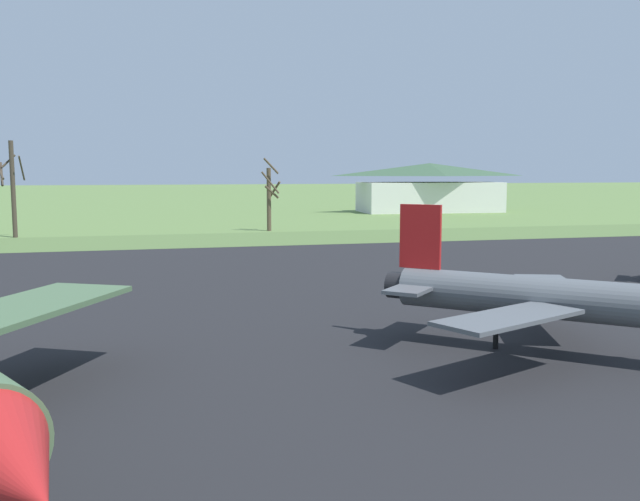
# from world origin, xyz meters

# --- Properties ---
(asphalt_apron) EXTENTS (86.26, 56.89, 0.05)m
(asphalt_apron) POSITION_xyz_m (0.00, 17.07, 0.03)
(asphalt_apron) COLOR black
(asphalt_apron) RESTS_ON ground
(grass_verge_strip) EXTENTS (146.26, 12.00, 0.06)m
(grass_verge_strip) POSITION_xyz_m (0.00, 51.51, 0.03)
(grass_verge_strip) COLOR #55703A
(grass_verge_strip) RESTS_ON ground
(jet_fighter_rear_center) EXTENTS (11.50, 11.27, 4.73)m
(jet_fighter_rear_center) POSITION_xyz_m (4.61, 10.84, 1.92)
(jet_fighter_rear_center) COLOR #565B60
(jet_fighter_rear_center) RESTS_ON ground
(bare_tree_left_of_center) EXTENTS (2.47, 2.50, 8.51)m
(bare_tree_left_of_center) POSITION_xyz_m (-19.69, 58.51, 4.58)
(bare_tree_left_of_center) COLOR #42382D
(bare_tree_left_of_center) RESTS_ON ground
(bare_tree_center) EXTENTS (2.06, 2.10, 7.13)m
(bare_tree_center) POSITION_xyz_m (3.47, 59.52, 3.47)
(bare_tree_center) COLOR brown
(bare_tree_center) RESTS_ON ground
(visitor_building) EXTENTS (21.17, 10.00, 6.98)m
(visitor_building) POSITION_xyz_m (31.54, 85.60, 3.39)
(visitor_building) COLOR silver
(visitor_building) RESTS_ON ground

